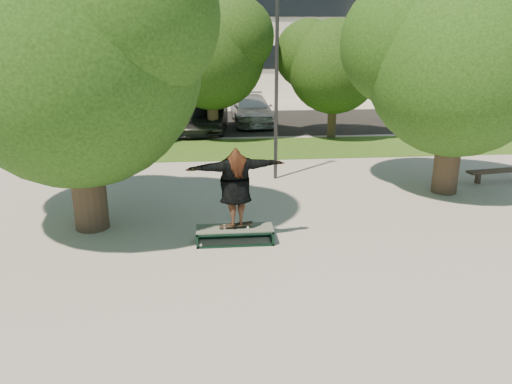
{
  "coord_description": "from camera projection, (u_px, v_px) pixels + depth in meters",
  "views": [
    {
      "loc": [
        -1.19,
        -11.11,
        4.76
      ],
      "look_at": [
        -0.08,
        0.6,
        0.95
      ],
      "focal_mm": 35.0,
      "sensor_mm": 36.0,
      "label": 1
    }
  ],
  "objects": [
    {
      "name": "lamppost",
      "position": [
        276.0,
        84.0,
        15.95
      ],
      "size": [
        0.25,
        0.15,
        6.11
      ],
      "color": "#2D2D30",
      "rests_on": "ground"
    },
    {
      "name": "grass_strip",
      "position": [
        261.0,
        148.0,
        21.18
      ],
      "size": [
        30.0,
        4.0,
        0.02
      ],
      "primitive_type": "cube",
      "color": "#254614",
      "rests_on": "ground"
    },
    {
      "name": "ground",
      "position": [
        261.0,
        237.0,
        12.1
      ],
      "size": [
        120.0,
        120.0,
        0.0
      ],
      "primitive_type": "plane",
      "color": "#9C968F",
      "rests_on": "ground"
    },
    {
      "name": "skater_rig",
      "position": [
        236.0,
        187.0,
        11.36
      ],
      "size": [
        2.35,
        1.01,
        1.93
      ],
      "rotation": [
        0.0,
        0.0,
        3.32
      ],
      "color": "white",
      "rests_on": "grind_box"
    },
    {
      "name": "grind_box",
      "position": [
        235.0,
        235.0,
        11.72
      ],
      "size": [
        1.8,
        0.6,
        0.38
      ],
      "color": "black",
      "rests_on": "ground"
    },
    {
      "name": "tree_right",
      "position": [
        456.0,
        55.0,
        14.29
      ],
      "size": [
        6.24,
        5.33,
        6.51
      ],
      "color": "#38281E",
      "rests_on": "ground"
    },
    {
      "name": "bench",
      "position": [
        504.0,
        171.0,
        16.48
      ],
      "size": [
        2.71,
        0.76,
        0.41
      ],
      "rotation": [
        0.0,
        0.0,
        0.15
      ],
      "color": "#48362B",
      "rests_on": "ground"
    },
    {
      "name": "bg_tree_mid",
      "position": [
        209.0,
        49.0,
        22.21
      ],
      "size": [
        5.76,
        4.92,
        6.24
      ],
      "color": "#38281E",
      "rests_on": "ground"
    },
    {
      "name": "tree_left",
      "position": [
        70.0,
        46.0,
        11.39
      ],
      "size": [
        6.96,
        5.95,
        7.12
      ],
      "color": "#38281E",
      "rests_on": "ground"
    },
    {
      "name": "side_building",
      "position": [
        495.0,
        43.0,
        33.32
      ],
      "size": [
        15.0,
        10.0,
        8.0
      ],
      "primitive_type": "cube",
      "color": "white",
      "rests_on": "ground"
    },
    {
      "name": "car_grey",
      "position": [
        192.0,
        119.0,
        24.5
      ],
      "size": [
        2.5,
        4.91,
        1.33
      ],
      "primitive_type": "imported",
      "rotation": [
        0.0,
        0.0,
        0.06
      ],
      "color": "#4F4F53",
      "rests_on": "asphalt_strip"
    },
    {
      "name": "bg_tree_left",
      "position": [
        78.0,
        57.0,
        20.85
      ],
      "size": [
        5.28,
        4.51,
        5.77
      ],
      "color": "#38281E",
      "rests_on": "ground"
    },
    {
      "name": "asphalt_strip",
      "position": [
        231.0,
        122.0,
        27.25
      ],
      "size": [
        40.0,
        8.0,
        0.01
      ],
      "primitive_type": "cube",
      "color": "black",
      "rests_on": "ground"
    },
    {
      "name": "car_silver_b",
      "position": [
        252.0,
        110.0,
        26.76
      ],
      "size": [
        2.23,
        5.15,
        1.47
      ],
      "primitive_type": "imported",
      "rotation": [
        0.0,
        0.0,
        0.03
      ],
      "color": "silver",
      "rests_on": "asphalt_strip"
    },
    {
      "name": "bg_tree_right",
      "position": [
        333.0,
        61.0,
        22.38
      ],
      "size": [
        5.04,
        4.31,
        5.43
      ],
      "color": "#38281E",
      "rests_on": "ground"
    },
    {
      "name": "car_dark",
      "position": [
        210.0,
        118.0,
        24.57
      ],
      "size": [
        1.87,
        4.28,
        1.37
      ],
      "primitive_type": "imported",
      "rotation": [
        0.0,
        0.0,
        -0.1
      ],
      "color": "black",
      "rests_on": "asphalt_strip"
    },
    {
      "name": "car_silver_a",
      "position": [
        128.0,
        112.0,
        26.36
      ],
      "size": [
        2.0,
        4.27,
        1.41
      ],
      "primitive_type": "imported",
      "rotation": [
        0.0,
        0.0,
        0.08
      ],
      "color": "silver",
      "rests_on": "asphalt_strip"
    }
  ]
}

